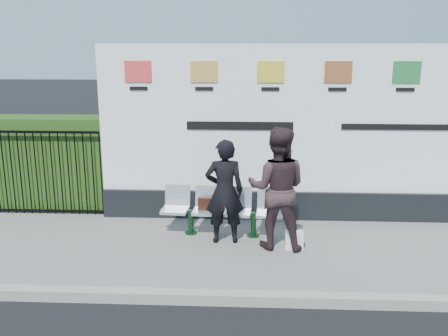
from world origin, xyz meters
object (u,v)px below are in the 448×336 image
object	(u,v)px
billboard	(333,146)
woman_left	(224,192)
bench	(222,222)
woman_right	(277,188)

from	to	relation	value
billboard	woman_left	size ratio (longest dim) A/B	4.93
bench	woman_left	world-z (taller)	woman_left
billboard	woman_left	bearing A→B (deg)	-147.29
woman_left	woman_right	bearing A→B (deg)	163.14
woman_left	bench	bearing A→B (deg)	-84.87
billboard	woman_right	world-z (taller)	billboard
billboard	woman_right	size ratio (longest dim) A/B	4.35
bench	woman_right	bearing A→B (deg)	-23.22
bench	woman_left	bearing A→B (deg)	-74.95
woman_left	woman_right	size ratio (longest dim) A/B	0.88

